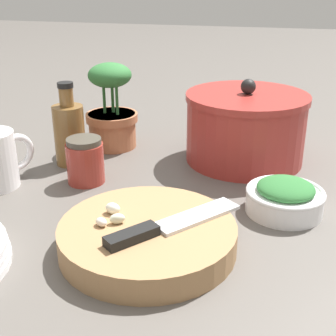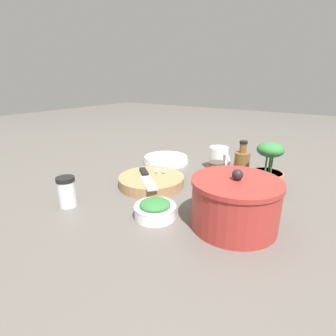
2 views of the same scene
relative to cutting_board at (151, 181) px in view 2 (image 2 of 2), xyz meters
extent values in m
plane|color=#56514C|center=(-0.01, 0.09, -0.02)|extent=(5.00, 5.00, 0.00)
cylinder|color=#9E754C|center=(0.00, 0.00, 0.00)|extent=(0.24, 0.24, 0.04)
cube|color=black|center=(0.00, -0.04, 0.02)|extent=(0.06, 0.07, 0.01)
cube|color=silver|center=(0.06, 0.03, 0.02)|extent=(0.11, 0.12, 0.01)
ellipsoid|color=silver|center=(-0.06, -0.02, 0.02)|extent=(0.02, 0.02, 0.01)
ellipsoid|color=white|center=(-0.05, 0.02, 0.03)|extent=(0.02, 0.02, 0.02)
ellipsoid|color=#E6E9C7|center=(-0.04, -0.01, 0.03)|extent=(0.02, 0.02, 0.01)
cylinder|color=white|center=(0.18, 0.15, 0.00)|extent=(0.12, 0.12, 0.03)
torus|color=white|center=(0.18, 0.15, 0.02)|extent=(0.12, 0.12, 0.01)
ellipsoid|color=#2D6B33|center=(0.18, 0.15, 0.02)|extent=(0.09, 0.09, 0.03)
cylinder|color=silver|center=(0.27, -0.12, 0.02)|extent=(0.05, 0.05, 0.08)
cylinder|color=black|center=(0.27, -0.12, 0.07)|extent=(0.05, 0.05, 0.01)
cylinder|color=white|center=(-0.31, 0.13, 0.03)|extent=(0.08, 0.08, 0.10)
torus|color=white|center=(-0.28, 0.16, 0.03)|extent=(0.04, 0.06, 0.07)
cylinder|color=white|center=(-0.25, -0.11, -0.01)|extent=(0.20, 0.20, 0.01)
cylinder|color=white|center=(-0.25, -0.11, 0.00)|extent=(0.20, 0.20, 0.01)
cylinder|color=white|center=(-0.25, -0.11, 0.01)|extent=(0.20, 0.20, 0.01)
cylinder|color=#9E3328|center=(-0.16, 0.18, 0.02)|extent=(0.06, 0.06, 0.07)
cylinder|color=#474238|center=(-0.16, 0.18, 0.06)|extent=(0.06, 0.06, 0.01)
cylinder|color=brown|center=(-0.22, 0.25, 0.04)|extent=(0.06, 0.06, 0.11)
cylinder|color=brown|center=(-0.22, 0.25, 0.11)|extent=(0.03, 0.03, 0.03)
cylinder|color=black|center=(-0.22, 0.25, 0.13)|extent=(0.03, 0.03, 0.01)
cylinder|color=#9E2D28|center=(0.10, 0.35, 0.04)|extent=(0.22, 0.22, 0.12)
cylinder|color=#9E2D28|center=(0.10, 0.35, 0.11)|extent=(0.23, 0.23, 0.01)
sphere|color=black|center=(0.10, 0.35, 0.13)|extent=(0.03, 0.03, 0.03)
cylinder|color=#B26B47|center=(-0.18, 0.36, 0.02)|extent=(0.10, 0.10, 0.07)
cylinder|color=#B26B47|center=(-0.18, 0.36, 0.05)|extent=(0.11, 0.11, 0.02)
ellipsoid|color=#2D6B33|center=(-0.18, 0.36, 0.13)|extent=(0.09, 0.09, 0.05)
cylinder|color=#2D6B33|center=(-0.19, 0.36, 0.09)|extent=(0.01, 0.01, 0.08)
cylinder|color=#2D6B33|center=(-0.18, 0.37, 0.09)|extent=(0.01, 0.01, 0.08)
cylinder|color=#2D6B33|center=(-0.16, 0.35, 0.09)|extent=(0.01, 0.01, 0.08)
camera|label=1|loc=(0.15, -0.51, 0.33)|focal=50.00mm
camera|label=2|loc=(0.70, 0.55, 0.36)|focal=28.00mm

